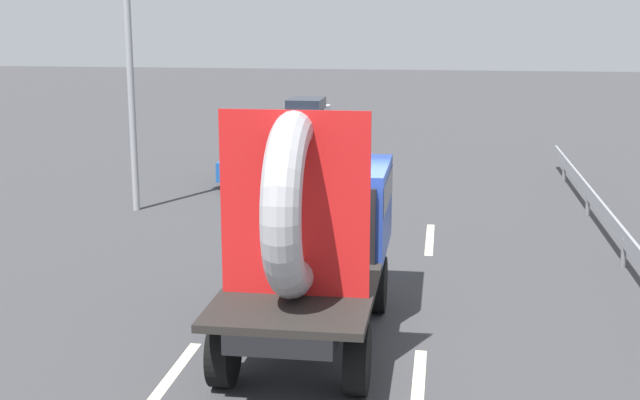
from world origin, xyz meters
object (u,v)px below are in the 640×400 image
object	(u,v)px
distant_sedan	(262,157)
flatbed_truck	(315,223)
traffic_light	(129,35)
oncoming_car	(306,111)

from	to	relation	value
distant_sedan	flatbed_truck	bearing A→B (deg)	-74.13
distant_sedan	traffic_light	world-z (taller)	traffic_light
flatbed_truck	oncoming_car	xyz separation A→B (m)	(-3.85, 23.00, -1.01)
traffic_light	oncoming_car	distance (m)	16.22
traffic_light	oncoming_car	size ratio (longest dim) A/B	1.77
traffic_light	flatbed_truck	bearing A→B (deg)	-53.10
distant_sedan	oncoming_car	distance (m)	11.76
flatbed_truck	distant_sedan	xyz separation A→B (m)	(-3.20, 11.26, -0.97)
flatbed_truck	traffic_light	bearing A→B (deg)	126.90
oncoming_car	distant_sedan	bearing A→B (deg)	-86.82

